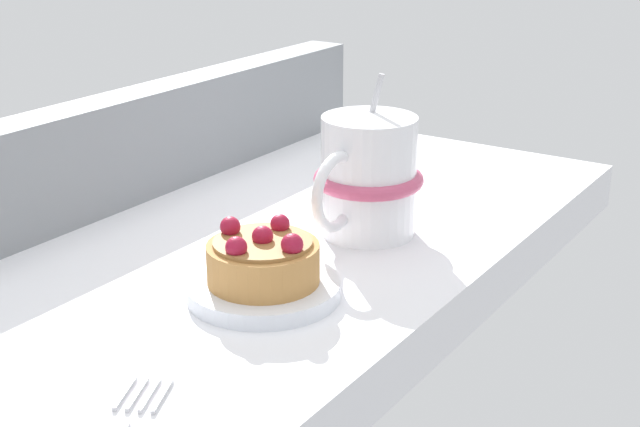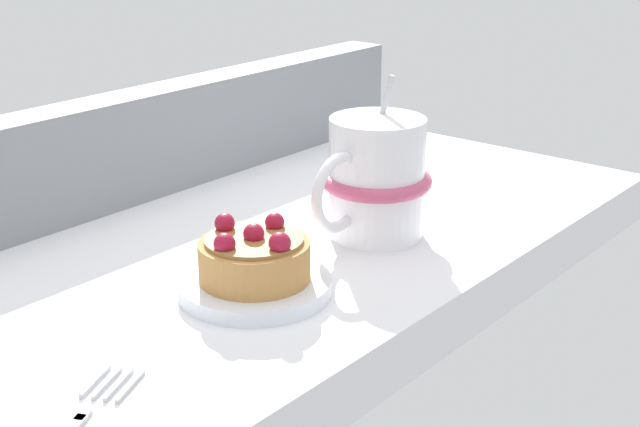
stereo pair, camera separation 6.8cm
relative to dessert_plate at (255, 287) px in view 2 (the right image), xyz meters
The scene contains 5 objects.
ground_plane 8.59cm from the dessert_plate, 59.04° to the left, with size 80.88×36.44×4.35cm, color white.
window_rail_back 23.80cm from the dessert_plate, 79.69° to the left, with size 79.27×4.32×9.57cm, color gray.
dessert_plate is the anchor object (origin of this frame).
raspberry_tart 2.28cm from the dessert_plate, 168.94° to the left, with size 7.84×7.84×4.24cm.
coffee_mug 15.03cm from the dessert_plate, ahead, with size 12.52×8.98×13.05cm.
Camera 2 is at (-46.17, -47.47, 27.42)cm, focal length 50.94 mm.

